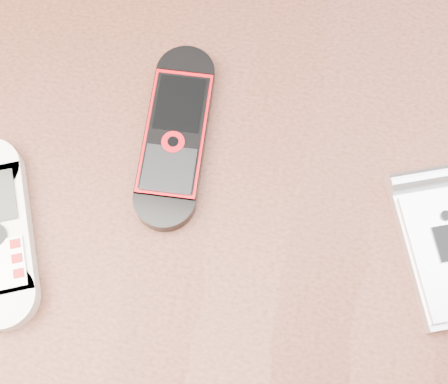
# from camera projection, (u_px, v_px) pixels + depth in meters

# --- Properties ---
(ground) EXTENTS (4.00, 4.00, 0.00)m
(ground) POSITION_uv_depth(u_px,v_px,m) (221.00, 323.00, 1.16)
(ground) COLOR #472B19
(ground) RESTS_ON ground
(table) EXTENTS (1.20, 0.80, 0.75)m
(table) POSITION_uv_depth(u_px,v_px,m) (218.00, 233.00, 0.55)
(table) COLOR black
(table) RESTS_ON ground
(nokia_black_red) EXTENTS (0.05, 0.15, 0.01)m
(nokia_black_red) POSITION_uv_depth(u_px,v_px,m) (176.00, 135.00, 0.46)
(nokia_black_red) COLOR black
(nokia_black_red) RESTS_ON table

